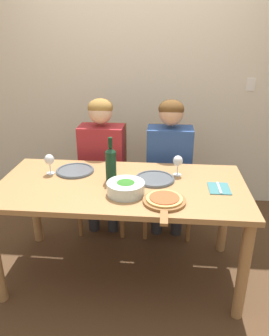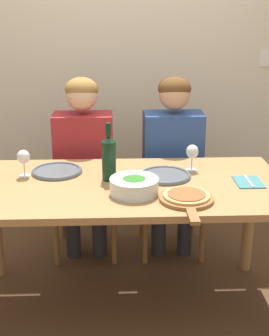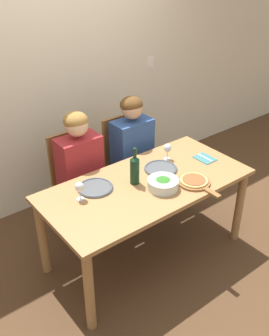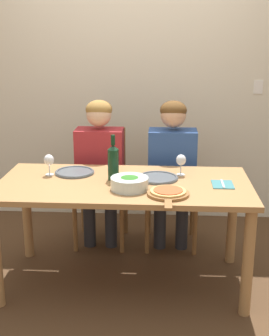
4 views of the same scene
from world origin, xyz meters
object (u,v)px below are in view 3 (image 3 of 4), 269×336
chair_right (126,161)px  person_woman (81,164)px  broccoli_bowl (163,184)px  pizza_on_board (195,182)px  dinner_plate_left (95,187)px  fork_on_napkin (205,158)px  wine_glass_right (167,149)px  person_man (133,146)px  chair_left (76,181)px  wine_bottle (135,169)px  dinner_plate_right (161,168)px  wine_glass_left (79,188)px

chair_right → person_woman: (-0.58, -0.12, 0.23)m
broccoli_bowl → chair_right: bearing=71.7°
chair_right → pizza_on_board: (-0.04, -0.97, 0.26)m
dinner_plate_left → fork_on_napkin: (1.03, -0.20, -0.01)m
person_woman → wine_glass_right: 0.77m
wine_glass_right → person_man: bearing=97.2°
person_woman → person_man: bearing=0.0°
chair_left → chair_right: (0.58, 0.00, 0.00)m
chair_right → pizza_on_board: chair_right is taller
person_woman → dinner_plate_left: 0.45m
broccoli_bowl → dinner_plate_left: broccoli_bowl is taller
broccoli_bowl → dinner_plate_left: size_ratio=0.87×
wine_bottle → pizza_on_board: (0.37, -0.30, -0.11)m
chair_left → person_woman: size_ratio=0.79×
dinner_plate_left → pizza_on_board: size_ratio=0.70×
chair_left → broccoli_bowl: chair_left is taller
chair_left → pizza_on_board: 1.14m
dinner_plate_right → pizza_on_board: bearing=-78.1°
person_woman → broccoli_bowl: (0.30, -0.75, 0.06)m
person_man → wine_glass_right: (0.05, -0.42, 0.13)m
wine_glass_left → fork_on_napkin: (1.20, -0.14, -0.10)m
dinner_plate_left → dinner_plate_right: (0.60, -0.09, 0.00)m
wine_glass_left → fork_on_napkin: size_ratio=0.84×
person_woman → fork_on_napkin: (0.91, -0.62, 0.02)m
dinner_plate_right → person_man: bearing=78.3°
dinner_plate_left → dinner_plate_right: bearing=-9.0°
chair_right → fork_on_napkin: size_ratio=5.32×
dinner_plate_left → fork_on_napkin: bearing=-10.8°
wine_bottle → dinner_plate_left: size_ratio=1.11×
chair_right → person_man: bearing=-90.0°
dinner_plate_left → pizza_on_board: (0.67, -0.43, 0.01)m
wine_glass_left → person_woman: bearing=58.8°
wine_glass_right → fork_on_napkin: bearing=-36.5°
wine_bottle → dinner_plate_right: bearing=5.7°
person_man → fork_on_napkin: 0.70m
chair_left → fork_on_napkin: (0.91, -0.74, 0.25)m
fork_on_napkin → person_man: bearing=117.5°
person_man → chair_right: bearing=90.0°
wine_bottle → wine_glass_left: wine_bottle is taller
chair_right → wine_glass_left: 1.12m
person_man → wine_bottle: size_ratio=3.87×
broccoli_bowl → wine_glass_left: bearing=155.4°
broccoli_bowl → person_woman: bearing=111.6°
dinner_plate_right → fork_on_napkin: size_ratio=1.57×
chair_right → dinner_plate_right: 0.70m
person_woman → pizza_on_board: 1.01m
chair_right → person_woman: person_woman is taller
wine_glass_left → wine_bottle: bearing=-8.8°
dinner_plate_left → pizza_on_board: 0.79m
wine_bottle → person_woman: bearing=107.3°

